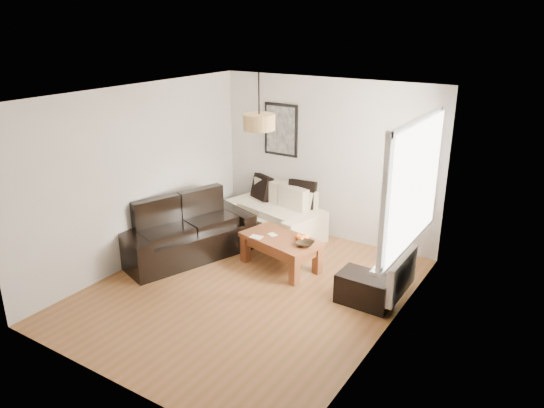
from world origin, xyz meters
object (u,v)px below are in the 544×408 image
Objects in this scene: loveseat_cream at (274,212)px; coffee_table at (281,252)px; ottoman at (365,289)px; sofa_leather at (185,229)px.

coffee_table is at bearing -40.00° from loveseat_cream.
ottoman is at bearing -16.63° from loveseat_cream.
sofa_leather reaches higher than ottoman.
loveseat_cream is 0.82× the size of sofa_leather.
sofa_leather is at bearing -177.21° from ottoman.
coffee_table is (0.71, -0.96, -0.17)m from loveseat_cream.
ottoman is (2.88, 0.14, -0.24)m from sofa_leather.
sofa_leather is 2.90× the size of ottoman.
sofa_leather is 1.51m from coffee_table.
sofa_leather is (-0.73, -1.38, 0.03)m from loveseat_cream.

